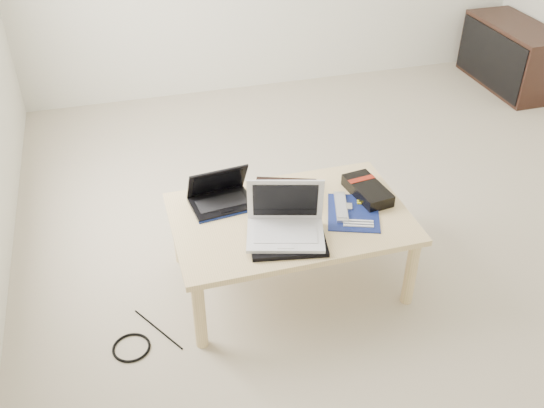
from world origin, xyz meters
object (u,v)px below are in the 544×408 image
object	(u,v)px
netbook	(220,196)
white_laptop	(285,223)
coffee_table	(290,224)
media_cabinet	(511,56)
gpu_box	(367,190)

from	to	relation	value
netbook	white_laptop	distance (m)	0.40
coffee_table	media_cabinet	world-z (taller)	media_cabinet
coffee_table	white_laptop	size ratio (longest dim) A/B	2.82
coffee_table	white_laptop	world-z (taller)	white_laptop
coffee_table	netbook	world-z (taller)	netbook
netbook	white_laptop	xyz separation A→B (m)	(0.23, -0.32, 0.03)
white_laptop	gpu_box	world-z (taller)	white_laptop
gpu_box	coffee_table	bearing A→B (deg)	-171.91
gpu_box	netbook	bearing A→B (deg)	169.62
media_cabinet	netbook	size ratio (longest dim) A/B	2.92
white_laptop	gpu_box	distance (m)	0.52
white_laptop	netbook	bearing A→B (deg)	124.85
media_cabinet	netbook	bearing A→B (deg)	-149.59
media_cabinet	white_laptop	size ratio (longest dim) A/B	2.31
media_cabinet	netbook	world-z (taller)	netbook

